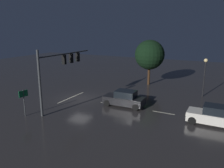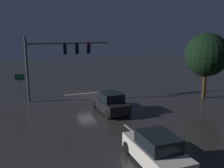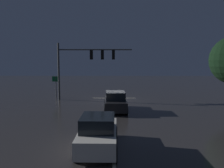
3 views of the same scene
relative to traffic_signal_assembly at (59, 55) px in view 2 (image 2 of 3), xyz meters
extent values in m
plane|color=#2D2B2B|center=(-3.07, -0.01, -4.41)|extent=(80.00, 80.00, 0.00)
cylinder|color=#383A3D|center=(3.01, 0.02, -1.30)|extent=(0.22, 0.22, 6.24)
cylinder|color=#383A3D|center=(-1.00, 0.02, 1.10)|extent=(8.01, 0.14, 0.14)
cube|color=black|center=(-0.60, 0.02, 0.53)|extent=(0.32, 0.36, 1.00)
sphere|color=black|center=(-0.60, -0.17, 0.85)|extent=(0.20, 0.20, 0.20)
sphere|color=black|center=(-0.60, -0.17, 0.53)|extent=(0.20, 0.20, 0.20)
sphere|color=#19F24C|center=(-0.60, -0.17, 0.21)|extent=(0.20, 0.20, 0.20)
cube|color=black|center=(-1.80, 0.02, 0.53)|extent=(0.32, 0.36, 1.00)
sphere|color=black|center=(-1.80, -0.17, 0.85)|extent=(0.20, 0.20, 0.20)
sphere|color=black|center=(-1.80, -0.17, 0.53)|extent=(0.20, 0.20, 0.20)
sphere|color=#19F24C|center=(-1.80, -0.17, 0.21)|extent=(0.20, 0.20, 0.20)
cube|color=black|center=(-3.00, 0.02, 0.53)|extent=(0.32, 0.36, 1.00)
sphere|color=black|center=(-3.00, -0.17, 0.85)|extent=(0.20, 0.20, 0.20)
sphere|color=black|center=(-3.00, -0.17, 0.53)|extent=(0.20, 0.20, 0.20)
sphere|color=#19F24C|center=(-3.00, -0.17, 0.21)|extent=(0.20, 0.20, 0.20)
cube|color=beige|center=(-3.07, 3.99, -4.41)|extent=(0.16, 2.20, 0.01)
cube|color=beige|center=(-3.07, 9.99, -4.41)|extent=(0.16, 2.20, 0.01)
cube|color=beige|center=(-3.07, -1.18, -4.41)|extent=(5.00, 0.16, 0.01)
cube|color=black|center=(-3.18, 5.68, -3.79)|extent=(1.94, 4.36, 0.80)
cube|color=black|center=(-3.19, 5.88, -3.05)|extent=(1.67, 2.15, 0.68)
cylinder|color=black|center=(-2.29, 4.11, -4.07)|extent=(0.24, 0.69, 0.68)
cylinder|color=black|center=(-3.97, 4.05, -4.07)|extent=(0.24, 0.69, 0.68)
cylinder|color=black|center=(-2.39, 7.31, -4.07)|extent=(0.24, 0.69, 0.68)
cylinder|color=black|center=(-4.07, 7.25, -4.07)|extent=(0.24, 0.69, 0.68)
sphere|color=#F9EFC6|center=(-2.46, 3.58, -3.74)|extent=(0.20, 0.20, 0.20)
sphere|color=#F9EFC6|center=(-3.76, 3.54, -3.74)|extent=(0.20, 0.20, 0.20)
cube|color=silver|center=(-2.28, 14.49, -3.79)|extent=(1.85, 4.32, 0.80)
cube|color=black|center=(-2.27, 14.69, -3.05)|extent=(1.63, 2.12, 0.68)
cylinder|color=black|center=(-1.46, 12.88, -4.07)|extent=(0.23, 0.68, 0.68)
cylinder|color=black|center=(-3.14, 12.90, -4.07)|extent=(0.23, 0.68, 0.68)
sphere|color=#F9EFC6|center=(-1.65, 12.37, -3.74)|extent=(0.20, 0.20, 0.20)
sphere|color=#F9EFC6|center=(-2.95, 12.38, -3.74)|extent=(0.20, 0.20, 0.20)
cylinder|color=#383A3D|center=(3.70, -1.44, -3.14)|extent=(0.09, 0.09, 2.54)
cube|color=#0F6033|center=(3.70, -1.44, -2.22)|extent=(0.90, 0.20, 0.60)
cylinder|color=#382314|center=(-13.61, 4.99, -3.02)|extent=(0.36, 0.36, 2.79)
sphere|color=black|center=(-13.61, 4.99, -0.03)|extent=(4.26, 4.26, 4.26)
camera|label=1|loc=(17.87, 15.03, 3.63)|focal=36.34mm
camera|label=2|loc=(3.89, 24.34, 2.16)|focal=39.68mm
camera|label=3|loc=(-3.06, 25.92, -0.02)|focal=38.00mm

